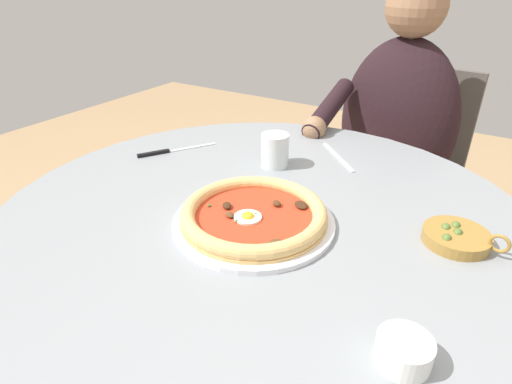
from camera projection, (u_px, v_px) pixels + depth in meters
The scene contains 9 objects.
dining_table at pixel (262, 266), 0.89m from camera, with size 1.06×1.06×0.74m.
pizza_on_plate at pixel (254, 216), 0.77m from camera, with size 0.30×0.30×0.04m.
water_glass at pixel (275, 152), 0.99m from camera, with size 0.07×0.07×0.08m.
steak_knife at pixel (166, 151), 1.07m from camera, with size 0.18×0.12×0.01m.
ramekin_capers at pixel (404, 350), 0.50m from camera, with size 0.07×0.07×0.04m.
olive_pan at pixel (457, 237), 0.72m from camera, with size 0.11×0.14×0.05m.
fork_utensil at pixel (338, 157), 1.05m from camera, with size 0.14×0.14×0.00m.
diner_person at pixel (387, 180), 1.44m from camera, with size 0.49×0.40×1.16m.
cafe_chair_diner at pixel (402, 164), 1.54m from camera, with size 0.46×0.46×0.86m.
Camera 1 is at (0.61, 0.36, 1.17)m, focal length 29.06 mm.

